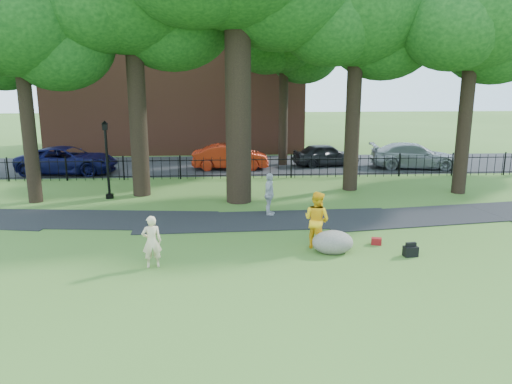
{
  "coord_description": "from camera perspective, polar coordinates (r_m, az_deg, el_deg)",
  "views": [
    {
      "loc": [
        -0.6,
        -14.51,
        5.53
      ],
      "look_at": [
        0.44,
        2.0,
        1.6
      ],
      "focal_mm": 35.0,
      "sensor_mm": 36.0,
      "label": 1
    }
  ],
  "objects": [
    {
      "name": "brick_building",
      "position": [
        38.66,
        -8.93,
        13.9
      ],
      "size": [
        18.0,
        8.0,
        12.0
      ],
      "primitive_type": "cube",
      "color": "brown",
      "rests_on": "ground"
    },
    {
      "name": "pedestrian",
      "position": [
        19.83,
        1.53,
        -0.29
      ],
      "size": [
        0.67,
        1.08,
        1.71
      ],
      "primitive_type": "imported",
      "rotation": [
        0.0,
        0.0,
        1.3
      ],
      "color": "#B5B5BA",
      "rests_on": "ground"
    },
    {
      "name": "silver_car",
      "position": [
        31.41,
        17.58,
        3.97
      ],
      "size": [
        5.41,
        2.79,
        1.5
      ],
      "primitive_type": "imported",
      "rotation": [
        0.0,
        0.0,
        1.43
      ],
      "color": "gray",
      "rests_on": "ground"
    },
    {
      "name": "ground",
      "position": [
        15.54,
        -1.18,
        -7.5
      ],
      "size": [
        120.0,
        120.0,
        0.0
      ],
      "primitive_type": "plane",
      "color": "#3D5F21",
      "rests_on": "ground"
    },
    {
      "name": "woman",
      "position": [
        14.87,
        -11.83,
        -5.57
      ],
      "size": [
        0.63,
        0.48,
        1.56
      ],
      "primitive_type": "imported",
      "rotation": [
        0.0,
        0.0,
        3.34
      ],
      "color": "beige",
      "rests_on": "ground"
    },
    {
      "name": "footpath",
      "position": [
        19.29,
        1.29,
        -3.31
      ],
      "size": [
        36.07,
        3.85,
        0.03
      ],
      "primitive_type": "cube",
      "rotation": [
        0.0,
        0.0,
        0.03
      ],
      "color": "black",
      "rests_on": "ground"
    },
    {
      "name": "boulder",
      "position": [
        16.06,
        8.76,
        -5.51
      ],
      "size": [
        1.51,
        1.28,
        0.76
      ],
      "primitive_type": "ellipsoid",
      "rotation": [
        0.0,
        0.0,
        0.26
      ],
      "color": "gray",
      "rests_on": "ground"
    },
    {
      "name": "red_sedan",
      "position": [
        29.68,
        -2.97,
        4.04
      ],
      "size": [
        4.49,
        1.61,
        1.47
      ],
      "primitive_type": "imported",
      "rotation": [
        0.0,
        0.0,
        1.56
      ],
      "color": "#A5210C",
      "rests_on": "ground"
    },
    {
      "name": "red_bag",
      "position": [
        17.11,
        13.59,
        -5.5
      ],
      "size": [
        0.38,
        0.29,
        0.23
      ],
      "primitive_type": "cube",
      "rotation": [
        0.0,
        0.0,
        -0.28
      ],
      "color": "maroon",
      "rests_on": "ground"
    },
    {
      "name": "tree_row",
      "position": [
        23.09,
        -0.88,
        19.88
      ],
      "size": [
        26.82,
        7.96,
        12.42
      ],
      "color": "black",
      "rests_on": "ground"
    },
    {
      "name": "grey_car",
      "position": [
        31.03,
        8.02,
        4.24
      ],
      "size": [
        4.23,
        2.21,
        1.37
      ],
      "primitive_type": "imported",
      "rotation": [
        0.0,
        0.0,
        1.72
      ],
      "color": "black",
      "rests_on": "ground"
    },
    {
      "name": "man",
      "position": [
        16.23,
        6.96,
        -3.18
      ],
      "size": [
        1.15,
        1.15,
        1.88
      ],
      "primitive_type": "imported",
      "rotation": [
        0.0,
        0.0,
        2.36
      ],
      "color": "yellow",
      "rests_on": "ground"
    },
    {
      "name": "iron_fence",
      "position": [
        26.97,
        -2.29,
        2.81
      ],
      "size": [
        44.0,
        0.04,
        1.2
      ],
      "color": "black",
      "rests_on": "ground"
    },
    {
      "name": "street",
      "position": [
        31.01,
        -2.46,
        3.07
      ],
      "size": [
        80.0,
        7.0,
        0.02
      ],
      "primitive_type": "cube",
      "color": "black",
      "rests_on": "ground"
    },
    {
      "name": "backpack",
      "position": [
        16.32,
        17.24,
        -6.49
      ],
      "size": [
        0.46,
        0.32,
        0.32
      ],
      "primitive_type": "cube",
      "rotation": [
        0.0,
        0.0,
        0.12
      ],
      "color": "black",
      "rests_on": "ground"
    },
    {
      "name": "lamppost",
      "position": [
        23.37,
        -16.64,
        3.44
      ],
      "size": [
        0.35,
        0.35,
        3.53
      ],
      "rotation": [
        0.0,
        0.0,
        0.1
      ],
      "color": "black",
      "rests_on": "ground"
    },
    {
      "name": "navy_van",
      "position": [
        30.26,
        -20.71,
        3.42
      ],
      "size": [
        5.7,
        3.02,
        1.53
      ],
      "primitive_type": "imported",
      "rotation": [
        0.0,
        0.0,
        1.48
      ],
      "color": "#0B0C37",
      "rests_on": "ground"
    }
  ]
}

